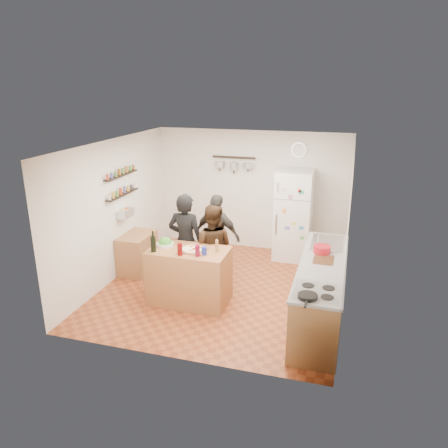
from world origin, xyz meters
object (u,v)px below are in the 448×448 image
(red_bowl, at_px, (322,249))
(pepper_mill, at_px, (217,247))
(person_back, at_px, (217,236))
(salad_bowl, at_px, (165,244))
(person_center, at_px, (212,248))
(prep_island, at_px, (189,276))
(salt_canister, at_px, (204,251))
(side_table, at_px, (138,253))
(counter_run, at_px, (321,292))
(skillet, at_px, (308,296))
(wall_clock, at_px, (299,150))
(wine_bottle, at_px, (153,244))
(fridge, at_px, (293,215))
(person_left, at_px, (186,242))

(red_bowl, bearing_deg, pepper_mill, -165.50)
(pepper_mill, xyz_separation_m, person_back, (-0.33, 1.07, -0.22))
(salad_bowl, distance_m, person_center, 0.82)
(prep_island, relative_size, salt_canister, 9.87)
(salad_bowl, relative_size, side_table, 0.33)
(salad_bowl, relative_size, counter_run, 0.10)
(counter_run, bearing_deg, skillet, -94.93)
(salad_bowl, bearing_deg, wall_clock, 56.51)
(wine_bottle, bearing_deg, counter_run, 6.10)
(person_back, bearing_deg, pepper_mill, 119.33)
(salt_canister, bearing_deg, side_table, 149.53)
(prep_island, bearing_deg, person_back, 83.69)
(skillet, bearing_deg, salad_bowl, 154.26)
(prep_island, bearing_deg, wine_bottle, -156.25)
(salad_bowl, bearing_deg, counter_run, 0.11)
(salad_bowl, distance_m, wall_clock, 3.38)
(prep_island, bearing_deg, person_center, 69.32)
(person_back, xyz_separation_m, fridge, (1.20, 1.24, 0.13))
(side_table, bearing_deg, skillet, -30.46)
(red_bowl, bearing_deg, skillet, -91.83)
(side_table, bearing_deg, salt_canister, -30.47)
(side_table, bearing_deg, pepper_mill, -24.05)
(salad_bowl, xyz_separation_m, person_center, (0.62, 0.49, -0.18))
(wine_bottle, xyz_separation_m, skillet, (2.47, -0.88, -0.09))
(person_left, distance_m, skillet, 2.73)
(prep_island, height_order, counter_run, prep_island)
(person_back, height_order, counter_run, person_back)
(salad_bowl, height_order, wall_clock, wall_clock)
(salad_bowl, bearing_deg, prep_island, -6.79)
(salad_bowl, xyz_separation_m, fridge, (1.74, 2.30, -0.04))
(salt_canister, xyz_separation_m, wall_clock, (1.02, 2.80, 1.18))
(prep_island, height_order, person_back, person_back)
(person_back, relative_size, skillet, 6.24)
(person_back, height_order, wall_clock, wall_clock)
(red_bowl, bearing_deg, person_left, 179.15)
(red_bowl, bearing_deg, person_center, 177.31)
(fridge, height_order, side_table, fridge)
(wine_bottle, distance_m, pepper_mill, 0.99)
(counter_run, height_order, skillet, skillet)
(pepper_mill, relative_size, side_table, 0.20)
(person_left, height_order, skillet, person_left)
(prep_island, bearing_deg, wall_clock, 63.76)
(person_back, bearing_deg, salad_bowl, 75.30)
(person_center, distance_m, skillet, 2.42)
(person_center, bearing_deg, salad_bowl, 34.10)
(salad_bowl, bearing_deg, pepper_mill, 0.00)
(person_back, bearing_deg, fridge, -121.78)
(person_left, relative_size, side_table, 2.11)
(person_center, distance_m, side_table, 1.65)
(salad_bowl, relative_size, skillet, 1.08)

